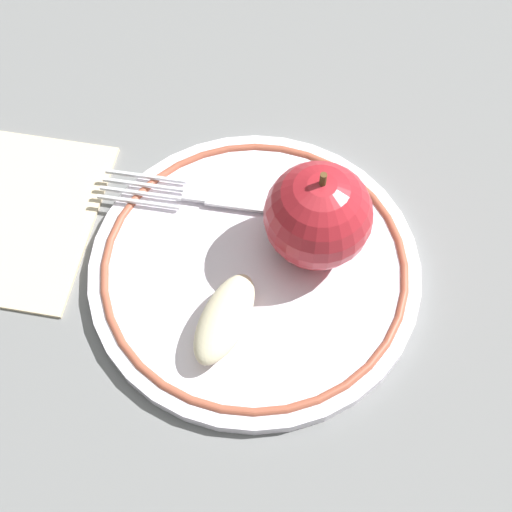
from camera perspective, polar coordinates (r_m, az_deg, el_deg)
ground_plane at (r=0.53m, az=-0.11°, el=-1.36°), size 2.00×2.00×0.00m
plate at (r=0.52m, az=0.00°, el=-1.46°), size 0.24×0.24×0.01m
apple_red_whole at (r=0.49m, az=4.99°, el=3.24°), size 0.08×0.08×0.09m
apple_slice_front at (r=0.48m, az=-2.00°, el=-5.21°), size 0.03×0.07×0.02m
fork at (r=0.54m, az=-2.52°, el=4.48°), size 0.18×0.06×0.00m
napkin_folded at (r=0.58m, az=-19.12°, el=3.21°), size 0.16×0.18×0.01m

